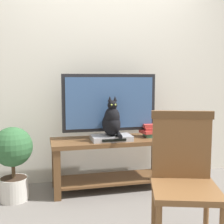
# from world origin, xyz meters

# --- Properties ---
(ground_plane) EXTENTS (12.00, 12.00, 0.00)m
(ground_plane) POSITION_xyz_m (0.00, 0.00, 0.00)
(ground_plane) COLOR slate
(back_wall) EXTENTS (7.00, 0.12, 2.80)m
(back_wall) POSITION_xyz_m (0.00, 0.91, 1.40)
(back_wall) COLOR beige
(back_wall) RESTS_ON ground
(tv_stand) EXTENTS (1.29, 0.49, 0.55)m
(tv_stand) POSITION_xyz_m (0.01, 0.50, 0.38)
(tv_stand) COLOR brown
(tv_stand) RESTS_ON ground
(tv) EXTENTS (1.04, 0.20, 0.70)m
(tv) POSITION_xyz_m (0.01, 0.56, 0.92)
(tv) COLOR black
(tv) RESTS_ON tv_stand
(media_box) EXTENTS (0.42, 0.27, 0.06)m
(media_box) POSITION_xyz_m (0.00, 0.42, 0.58)
(media_box) COLOR #ADADB2
(media_box) RESTS_ON tv_stand
(cat) EXTENTS (0.19, 0.36, 0.42)m
(cat) POSITION_xyz_m (0.00, 0.41, 0.77)
(cat) COLOR black
(cat) RESTS_ON media_box
(wooden_chair) EXTENTS (0.57, 0.57, 0.97)m
(wooden_chair) POSITION_xyz_m (0.26, -0.71, 0.55)
(wooden_chair) COLOR brown
(wooden_chair) RESTS_ON ground
(book_stack) EXTENTS (0.26, 0.20, 0.15)m
(book_stack) POSITION_xyz_m (0.50, 0.51, 0.63)
(book_stack) COLOR #38664C
(book_stack) RESTS_ON tv_stand
(potted_plant) EXTENTS (0.39, 0.39, 0.74)m
(potted_plant) POSITION_xyz_m (-1.00, 0.41, 0.44)
(potted_plant) COLOR beige
(potted_plant) RESTS_ON ground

